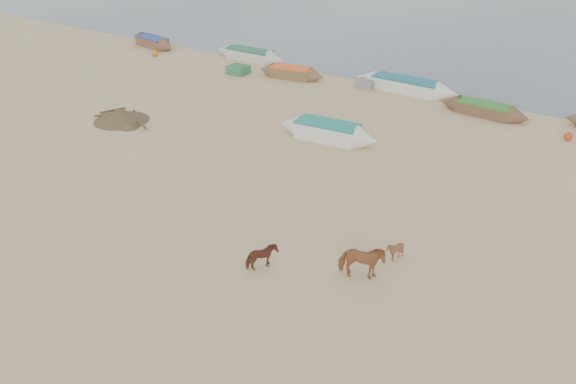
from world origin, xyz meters
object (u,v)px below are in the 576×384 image
object	(u,v)px
cow_adult	(361,262)
calf_front	(395,250)
near_canoe	(327,131)
calf_right	(262,258)

from	to	relation	value
cow_adult	calf_front	distance (m)	1.74
cow_adult	calf_front	bearing A→B (deg)	-40.97
calf_front	near_canoe	distance (m)	11.11
near_canoe	calf_front	bearing A→B (deg)	-52.64
cow_adult	calf_front	world-z (taller)	cow_adult
cow_adult	near_canoe	xyz separation A→B (m)	(-7.09, 9.76, -0.17)
calf_right	cow_adult	bearing A→B (deg)	-58.75
cow_adult	near_canoe	world-z (taller)	cow_adult
cow_adult	near_canoe	size ratio (longest dim) A/B	0.28
cow_adult	near_canoe	bearing A→B (deg)	11.76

